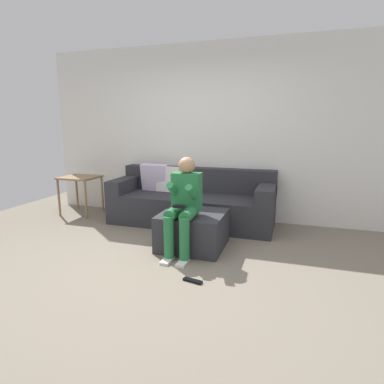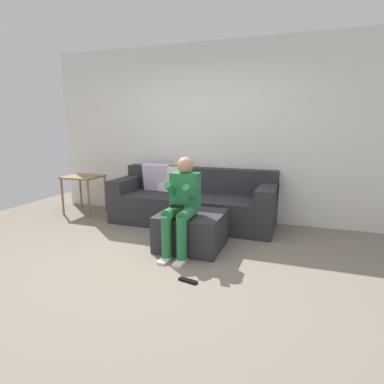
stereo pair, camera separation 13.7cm
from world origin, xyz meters
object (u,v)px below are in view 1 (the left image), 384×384
object	(u,v)px
couch_sectional	(191,202)
ottoman	(193,230)
person_seated	(184,203)
side_table	(80,182)
remote_near_ottoman	(193,281)

from	to	relation	value
couch_sectional	ottoman	world-z (taller)	couch_sectional
couch_sectional	person_seated	distance (m)	1.26
couch_sectional	side_table	bearing A→B (deg)	-177.80
person_seated	ottoman	bearing A→B (deg)	78.25
side_table	remote_near_ottoman	bearing A→B (deg)	-34.73
person_seated	remote_near_ottoman	xyz separation A→B (m)	(0.32, -0.66, -0.60)
side_table	remote_near_ottoman	world-z (taller)	side_table
couch_sectional	side_table	size ratio (longest dim) A/B	3.83
side_table	remote_near_ottoman	xyz separation A→B (m)	(2.56, -1.77, -0.54)
couch_sectional	person_seated	size ratio (longest dim) A/B	2.19
remote_near_ottoman	person_seated	bearing A→B (deg)	128.16
side_table	person_seated	bearing A→B (deg)	-26.49
remote_near_ottoman	couch_sectional	bearing A→B (deg)	120.41
remote_near_ottoman	ottoman	bearing A→B (deg)	119.76
ottoman	person_seated	world-z (taller)	person_seated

